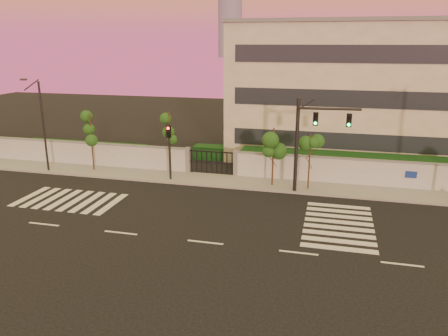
% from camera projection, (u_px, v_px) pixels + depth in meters
% --- Properties ---
extents(ground, '(120.00, 120.00, 0.00)m').
position_uv_depth(ground, '(205.00, 242.00, 23.57)').
color(ground, black).
rests_on(ground, ground).
extents(sidewalk, '(60.00, 3.00, 0.15)m').
position_uv_depth(sidewalk, '(244.00, 182.00, 33.33)').
color(sidewalk, gray).
rests_on(sidewalk, ground).
extents(perimeter_wall, '(60.00, 0.36, 2.20)m').
position_uv_depth(perimeter_wall, '(249.00, 165.00, 34.42)').
color(perimeter_wall, '#ABAEB2').
rests_on(perimeter_wall, ground).
extents(hedge_row, '(41.00, 4.25, 1.80)m').
position_uv_depth(hedge_row, '(268.00, 160.00, 36.80)').
color(hedge_row, '#103716').
rests_on(hedge_row, ground).
extents(institutional_building, '(24.40, 12.40, 12.25)m').
position_uv_depth(institutional_building, '(365.00, 90.00, 40.23)').
color(institutional_building, '#B7AF9B').
rests_on(institutional_building, ground).
extents(road_markings, '(57.00, 7.62, 0.02)m').
position_uv_depth(road_markings, '(198.00, 214.00, 27.44)').
color(road_markings, silver).
rests_on(road_markings, ground).
extents(street_tree_b, '(1.53, 1.22, 4.81)m').
position_uv_depth(street_tree_b, '(91.00, 130.00, 35.49)').
color(street_tree_b, '#382314').
rests_on(street_tree_b, ground).
extents(street_tree_c, '(1.35, 1.07, 5.25)m').
position_uv_depth(street_tree_c, '(170.00, 130.00, 33.83)').
color(street_tree_c, '#382314').
rests_on(street_tree_c, ground).
extents(street_tree_d, '(1.56, 1.24, 4.45)m').
position_uv_depth(street_tree_d, '(274.00, 144.00, 31.68)').
color(street_tree_d, '#382314').
rests_on(street_tree_d, ground).
extents(street_tree_e, '(1.45, 1.15, 4.16)m').
position_uv_depth(street_tree_e, '(310.00, 150.00, 30.94)').
color(street_tree_e, '#382314').
rests_on(street_tree_e, ground).
extents(traffic_signal_main, '(4.27, 0.52, 6.76)m').
position_uv_depth(traffic_signal_main, '(310.00, 135.00, 29.94)').
color(traffic_signal_main, black).
rests_on(traffic_signal_main, ground).
extents(traffic_signal_secondary, '(0.35, 0.34, 4.50)m').
position_uv_depth(traffic_signal_secondary, '(169.00, 145.00, 33.14)').
color(traffic_signal_secondary, black).
rests_on(traffic_signal_secondary, ground).
extents(streetlight_west, '(0.46, 1.87, 7.77)m').
position_uv_depth(streetlight_west, '(42.00, 122.00, 34.99)').
color(streetlight_west, black).
rests_on(streetlight_west, ground).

